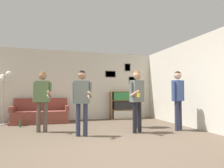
{
  "coord_description": "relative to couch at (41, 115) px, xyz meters",
  "views": [
    {
      "loc": [
        -1.05,
        -3.56,
        1.06
      ],
      "look_at": [
        0.64,
        2.17,
        1.32
      ],
      "focal_mm": 32.0,
      "sensor_mm": 36.0,
      "label": 1
    }
  ],
  "objects": [
    {
      "name": "couch",
      "position": [
        0.0,
        0.0,
        0.0
      ],
      "size": [
        1.91,
        0.8,
        0.86
      ],
      "color": "brown",
      "rests_on": "ground_plane"
    },
    {
      "name": "person_player_foreground_center",
      "position": [
        1.09,
        -2.6,
        0.7
      ],
      "size": [
        0.47,
        0.55,
        1.61
      ],
      "color": "#2D334C",
      "rests_on": "ground_plane"
    },
    {
      "name": "person_watcher_holding_cup",
      "position": [
        2.57,
        -2.59,
        0.73
      ],
      "size": [
        0.47,
        0.53,
        1.66
      ],
      "color": "black",
      "rests_on": "ground_plane"
    },
    {
      "name": "bookshelf",
      "position": [
        3.19,
        0.2,
        0.27
      ],
      "size": [
        1.11,
        0.3,
        1.11
      ],
      "color": "olive",
      "rests_on": "ground_plane"
    },
    {
      "name": "wall_back",
      "position": [
        1.47,
        0.42,
        1.07
      ],
      "size": [
        8.37,
        0.08,
        2.7
      ],
      "color": "silver",
      "rests_on": "ground_plane"
    },
    {
      "name": "bottle_on_floor",
      "position": [
        -0.56,
        -0.76,
        -0.19
      ],
      "size": [
        0.07,
        0.07,
        0.25
      ],
      "color": "#3D6638",
      "rests_on": "ground_plane"
    },
    {
      "name": "ground_plane",
      "position": [
        1.46,
        -3.95,
        -0.29
      ],
      "size": [
        20.0,
        20.0,
        0.0
      ],
      "primitive_type": "plane",
      "color": "brown"
    },
    {
      "name": "person_spectator_near_bookshelf",
      "position": [
        2.91,
        -1.84,
        0.75
      ],
      "size": [
        0.43,
        0.37,
        1.68
      ],
      "color": "#2D334C",
      "rests_on": "ground_plane"
    },
    {
      "name": "person_spectator_far_right",
      "position": [
        3.82,
        -2.6,
        0.75
      ],
      "size": [
        0.45,
        0.34,
        1.68
      ],
      "color": "#2D334C",
      "rests_on": "ground_plane"
    },
    {
      "name": "person_player_foreground_left",
      "position": [
        0.13,
        -1.79,
        0.72
      ],
      "size": [
        0.49,
        0.52,
        1.64
      ],
      "color": "brown",
      "rests_on": "ground_plane"
    },
    {
      "name": "wall_right",
      "position": [
        4.48,
        -1.78,
        1.06
      ],
      "size": [
        0.06,
        6.74,
        2.7
      ],
      "color": "silver",
      "rests_on": "ground_plane"
    },
    {
      "name": "floor_lamp",
      "position": [
        -1.17,
        -0.13,
        1.14
      ],
      "size": [
        0.42,
        0.45,
        1.79
      ],
      "color": "#ADA89E",
      "rests_on": "ground_plane"
    }
  ]
}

